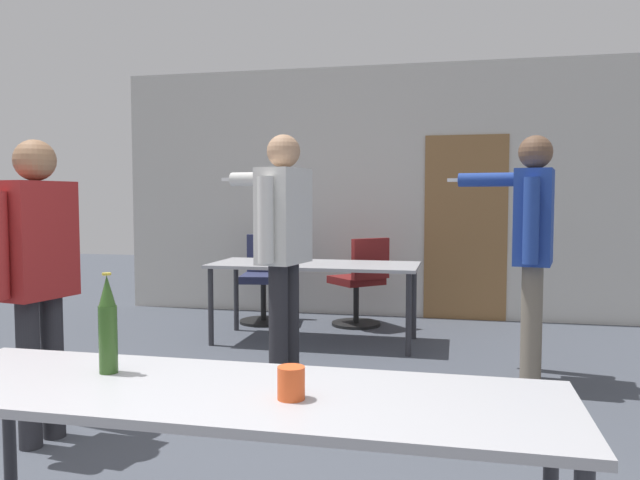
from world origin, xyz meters
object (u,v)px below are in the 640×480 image
at_px(person_far_watching, 36,260).
at_px(drink_cup, 291,383).
at_px(person_right_polo, 282,234).
at_px(beer_bottle, 108,326).
at_px(person_near_casual, 531,234).
at_px(office_chair_far_right, 264,281).
at_px(office_chair_side_rolled, 360,284).

bearing_deg(person_far_watching, drink_cup, -113.42).
distance_m(person_right_polo, beer_bottle, 2.46).
xyz_separation_m(person_near_casual, office_chair_far_right, (-2.59, 1.75, -0.64)).
bearing_deg(person_far_watching, person_right_polo, -25.01).
bearing_deg(office_chair_side_rolled, drink_cup, -127.17).
xyz_separation_m(person_far_watching, beer_bottle, (1.07, -1.04, -0.11)).
distance_m(person_near_casual, person_far_watching, 3.29).
relative_size(person_right_polo, beer_bottle, 5.16).
xyz_separation_m(office_chair_side_rolled, drink_cup, (0.50, -4.66, 0.35)).
height_order(person_near_casual, person_right_polo, person_right_polo).
bearing_deg(person_right_polo, office_chair_far_right, 31.27).
distance_m(office_chair_far_right, drink_cup, 4.97).
relative_size(person_far_watching, office_chair_far_right, 1.76).
distance_m(person_right_polo, office_chair_side_rolled, 2.19).
bearing_deg(person_near_casual, person_right_polo, 111.97).
relative_size(person_near_casual, beer_bottle, 5.13).
height_order(person_far_watching, beer_bottle, person_far_watching).
relative_size(person_near_casual, person_right_polo, 1.00).
relative_size(person_right_polo, drink_cup, 18.16).
xyz_separation_m(person_near_casual, drink_cup, (-1.01, -2.95, -0.30)).
bearing_deg(person_right_polo, person_far_watching, 154.98).
height_order(person_far_watching, office_chair_far_right, person_far_watching).
bearing_deg(office_chair_far_right, drink_cup, 99.25).
bearing_deg(person_near_casual, office_chair_far_right, 66.33).
bearing_deg(person_near_casual, person_far_watching, 132.92).
bearing_deg(office_chair_side_rolled, beer_bottle, -135.79).
bearing_deg(person_far_watching, beer_bottle, -123.99).
distance_m(person_far_watching, person_right_polo, 1.72).
xyz_separation_m(person_far_watching, office_chair_far_right, (0.19, 3.52, -0.57)).
distance_m(person_near_casual, office_chair_side_rolled, 2.38).
xyz_separation_m(person_far_watching, office_chair_side_rolled, (1.26, 3.48, -0.57)).
bearing_deg(person_far_watching, office_chair_far_right, 7.30).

